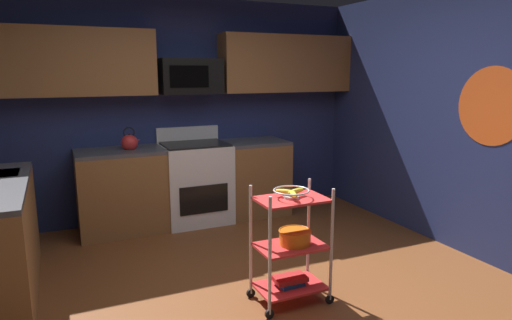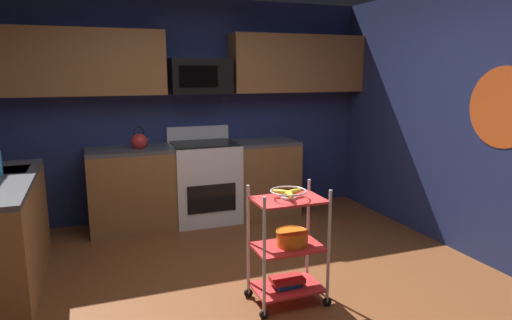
{
  "view_description": "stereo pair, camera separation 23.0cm",
  "coord_description": "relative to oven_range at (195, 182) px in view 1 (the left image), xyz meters",
  "views": [
    {
      "loc": [
        -1.36,
        -2.86,
        1.76
      ],
      "look_at": [
        0.1,
        0.39,
        1.05
      ],
      "focal_mm": 31.38,
      "sensor_mm": 36.0,
      "label": 1
    },
    {
      "loc": [
        -1.15,
        -2.94,
        1.76
      ],
      "look_at": [
        0.1,
        0.39,
        1.05
      ],
      "focal_mm": 31.38,
      "sensor_mm": 36.0,
      "label": 2
    }
  ],
  "objects": [
    {
      "name": "mixing_bowl_large",
      "position": [
        0.15,
        -2.14,
        0.04
      ],
      "size": [
        0.25,
        0.25,
        0.11
      ],
      "color": "orange",
      "rests_on": "rolling_cart"
    },
    {
      "name": "microwave",
      "position": [
        -0.0,
        0.1,
        1.22
      ],
      "size": [
        0.7,
        0.39,
        0.4
      ],
      "color": "black"
    },
    {
      "name": "wall_right",
      "position": [
        2.15,
        -2.1,
        0.82
      ],
      "size": [
        0.06,
        4.8,
        2.6
      ],
      "primitive_type": "cube",
      "color": "navy",
      "rests_on": "ground"
    },
    {
      "name": "rolling_cart",
      "position": [
        0.11,
        -2.14,
        -0.03
      ],
      "size": [
        0.58,
        0.36,
        0.91
      ],
      "color": "silver",
      "rests_on": "ground"
    },
    {
      "name": "fruit_bowl",
      "position": [
        0.11,
        -2.14,
        0.4
      ],
      "size": [
        0.27,
        0.27,
        0.07
      ],
      "color": "silver",
      "rests_on": "rolling_cart"
    },
    {
      "name": "kettle",
      "position": [
        -0.73,
        -0.0,
        0.52
      ],
      "size": [
        0.21,
        0.18,
        0.26
      ],
      "color": "red",
      "rests_on": "counter_run"
    },
    {
      "name": "counter_run",
      "position": [
        -0.86,
        -0.46,
        -0.01
      ],
      "size": [
        3.42,
        2.26,
        0.92
      ],
      "color": "brown",
      "rests_on": "ground"
    },
    {
      "name": "book_stack",
      "position": [
        0.11,
        -2.14,
        -0.31
      ],
      "size": [
        0.26,
        0.16,
        0.07
      ],
      "color": "#1E4C8C",
      "rests_on": "rolling_cart"
    },
    {
      "name": "oven_range",
      "position": [
        0.0,
        0.0,
        0.0
      ],
      "size": [
        0.76,
        0.65,
        1.1
      ],
      "color": "white",
      "rests_on": "ground"
    },
    {
      "name": "wall_flower_decal",
      "position": [
        2.11,
        -2.17,
        0.97
      ],
      "size": [
        0.0,
        0.71,
        0.71
      ],
      "primitive_type": "cylinder",
      "rotation": [
        0.0,
        1.57,
        0.0
      ],
      "color": "#E5591E"
    },
    {
      "name": "wall_back",
      "position": [
        -0.08,
        0.33,
        0.82
      ],
      "size": [
        4.52,
        0.06,
        2.6
      ],
      "primitive_type": "cube",
      "color": "navy",
      "rests_on": "ground"
    },
    {
      "name": "floor",
      "position": [
        -0.08,
        -2.1,
        -0.5
      ],
      "size": [
        4.4,
        4.8,
        0.04
      ],
      "primitive_type": "cube",
      "color": "brown",
      "rests_on": "ground"
    },
    {
      "name": "upper_cabinets",
      "position": [
        -0.1,
        0.13,
        1.37
      ],
      "size": [
        4.4,
        0.33,
        0.7
      ],
      "color": "brown"
    }
  ]
}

